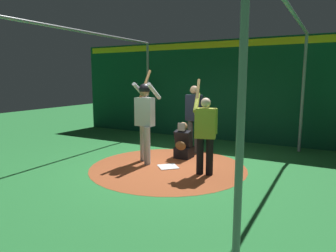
% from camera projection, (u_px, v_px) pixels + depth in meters
% --- Properties ---
extents(ground_plane, '(26.88, 26.88, 0.00)m').
position_uv_depth(ground_plane, '(168.00, 167.00, 6.96)').
color(ground_plane, '#287A38').
extents(dirt_circle, '(3.54, 3.54, 0.01)m').
position_uv_depth(dirt_circle, '(168.00, 167.00, 6.96)').
color(dirt_circle, '#9E4C28').
rests_on(dirt_circle, ground).
extents(home_plate, '(0.59, 0.59, 0.01)m').
position_uv_depth(home_plate, '(168.00, 167.00, 6.96)').
color(home_plate, white).
rests_on(home_plate, dirt_circle).
extents(batter, '(0.68, 0.49, 2.20)m').
position_uv_depth(batter, '(145.00, 115.00, 7.19)').
color(batter, '#B3B3B7').
rests_on(batter, ground).
extents(catcher, '(0.58, 0.40, 0.92)m').
position_uv_depth(catcher, '(183.00, 144.00, 7.68)').
color(catcher, black).
rests_on(catcher, ground).
extents(umpire, '(0.23, 0.49, 1.81)m').
position_uv_depth(umpire, '(194.00, 115.00, 8.13)').
color(umpire, '#4C4C51').
rests_on(umpire, ground).
extents(visitor, '(0.54, 0.57, 1.99)m').
position_uv_depth(visitor, '(205.00, 131.00, 6.30)').
color(visitor, black).
rests_on(visitor, ground).
extents(back_wall, '(0.23, 10.88, 3.20)m').
position_uv_depth(back_wall, '(222.00, 90.00, 9.88)').
color(back_wall, '#0F472D').
rests_on(back_wall, ground).
extents(cage_frame, '(6.19, 4.99, 3.19)m').
position_uv_depth(cage_frame, '(168.00, 67.00, 6.61)').
color(cage_frame, gray).
rests_on(cage_frame, ground).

